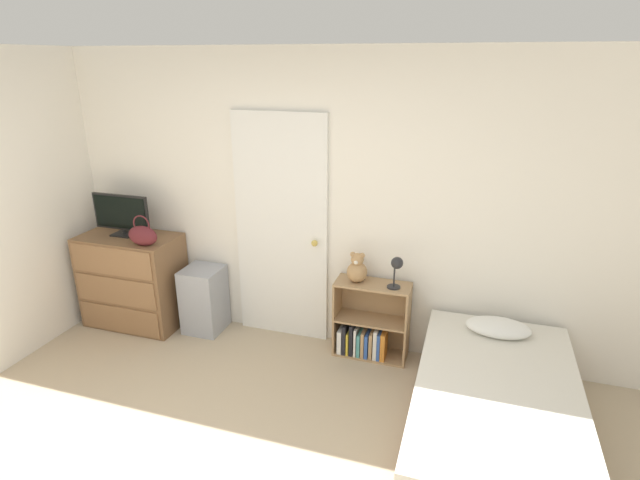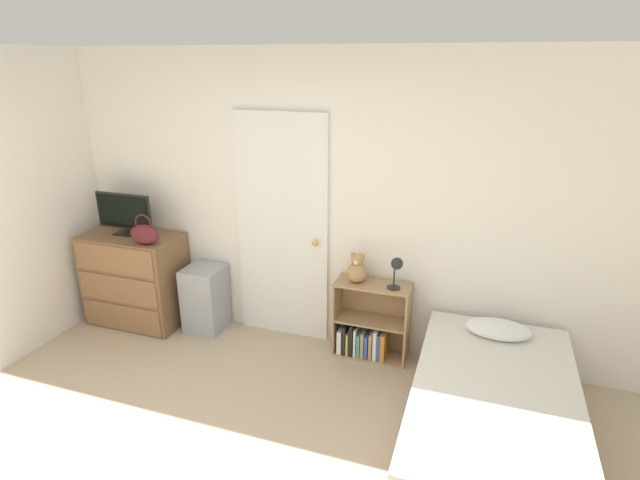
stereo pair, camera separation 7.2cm
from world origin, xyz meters
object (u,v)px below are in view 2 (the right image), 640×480
Objects in this scene: storage_bin at (206,298)px; desk_lamp at (396,267)px; teddy_bear at (357,269)px; handbag at (145,234)px; dresser at (136,279)px; tv at (124,213)px; bookshelf at (368,329)px; bed at (492,416)px.

desk_lamp is at bearing 0.23° from storage_bin.
handbag is at bearing -171.49° from teddy_bear.
tv is at bearing 154.15° from dresser.
tv is 2.21× the size of teddy_bear.
bookshelf is 0.67m from desk_lamp.
handbag is 1.08× the size of teddy_bear.
bed is at bearing -43.35° from desk_lamp.
tv reaches higher than teddy_bear.
handbag reaches higher than bookshelf.
teddy_bear is at bearing 1.79° from storage_bin.
dresser is 2.54m from desk_lamp.
storage_bin is 1.57m from bookshelf.
teddy_bear reaches higher than bed.
storage_bin is 2.71m from bed.
dresser reaches higher than bookshelf.
storage_bin is (0.41, 0.23, -0.68)m from handbag.
dresser is at bearing -177.99° from desk_lamp.
bookshelf is 2.61× the size of teddy_bear.
tv is at bearing -175.88° from storage_bin.
handbag is (0.30, -0.15, 0.54)m from dresser.
handbag is 2.13m from bookshelf.
tv is 0.93× the size of storage_bin.
bed is (3.36, -0.71, -0.86)m from tv.
teddy_bear is 0.34m from desk_lamp.
bed is at bearing -11.61° from dresser.
desk_lamp is 1.29m from bed.
storage_bin is at bearing 4.12° from tv.
desk_lamp is at bearing 1.40° from tv.
teddy_bear reaches higher than dresser.
bookshelf is (2.27, 0.13, -0.19)m from dresser.
tv reaches higher than desk_lamp.
dresser is 1.34× the size of bookshelf.
dresser is 0.73m from storage_bin.
tv is at bearing 168.15° from bed.
tv reaches higher than handbag.
teddy_bear is at bearing 2.59° from tv.
handbag is at bearing 170.10° from bed.
desk_lamp reaches higher than dresser.
handbag is 0.15× the size of bed.
desk_lamp is at bearing -6.56° from teddy_bear.
bookshelf reaches higher than storage_bin.
storage_bin is 2.26× the size of desk_lamp.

